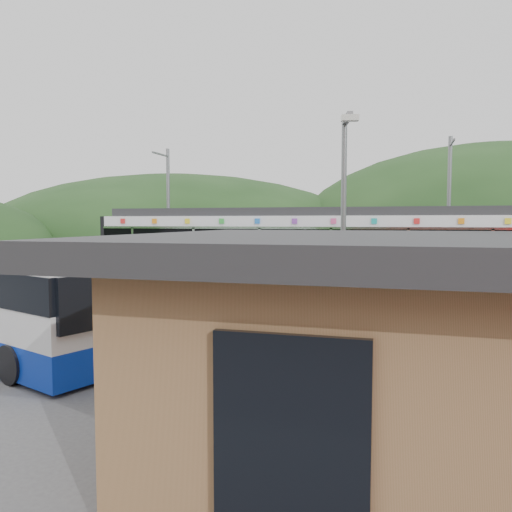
# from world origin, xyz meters

# --- Properties ---
(ground) EXTENTS (120.00, 120.00, 0.00)m
(ground) POSITION_xyz_m (0.00, 0.00, 0.00)
(ground) COLOR #4C4C4F
(ground) RESTS_ON ground
(hills) EXTENTS (146.00, 149.00, 26.00)m
(hills) POSITION_xyz_m (6.19, 5.29, 0.00)
(hills) COLOR #1E3D19
(hills) RESTS_ON ground
(platform) EXTENTS (26.00, 3.20, 0.30)m
(platform) POSITION_xyz_m (0.00, 3.30, 0.15)
(platform) COLOR #9E9E99
(platform) RESTS_ON ground
(yellow_line) EXTENTS (26.00, 0.10, 0.01)m
(yellow_line) POSITION_xyz_m (0.00, 2.00, 0.30)
(yellow_line) COLOR yellow
(yellow_line) RESTS_ON platform
(train) EXTENTS (20.44, 3.01, 3.74)m
(train) POSITION_xyz_m (1.72, 6.00, 2.06)
(train) COLOR black
(train) RESTS_ON ground
(catenary_mast_west) EXTENTS (0.18, 1.80, 7.00)m
(catenary_mast_west) POSITION_xyz_m (-7.00, 8.56, 3.65)
(catenary_mast_west) COLOR slate
(catenary_mast_west) RESTS_ON ground
(catenary_mast_east) EXTENTS (0.18, 1.80, 7.00)m
(catenary_mast_east) POSITION_xyz_m (7.00, 8.56, 3.65)
(catenary_mast_east) COLOR slate
(catenary_mast_east) RESTS_ON ground
(station_shelter) EXTENTS (9.20, 6.20, 3.00)m
(station_shelter) POSITION_xyz_m (6.00, -9.01, 1.55)
(station_shelter) COLOR olive
(station_shelter) RESTS_ON ground
(lamp_post) EXTENTS (0.38, 1.00, 5.43)m
(lamp_post) POSITION_xyz_m (3.68, -4.61, 3.26)
(lamp_post) COLOR slate
(lamp_post) RESTS_ON ground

